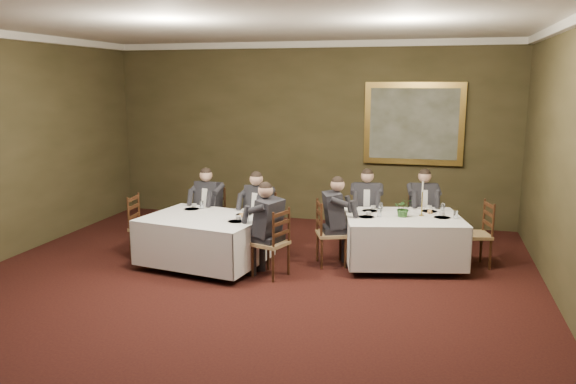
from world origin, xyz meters
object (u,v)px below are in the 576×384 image
at_px(chair_main_backleft, 366,232).
at_px(chair_main_endleft, 331,247).
at_px(diner_main_backleft, 366,219).
at_px(diner_sec_backright, 260,223).
at_px(table_main, 403,237).
at_px(diner_sec_backleft, 210,217).
at_px(chair_sec_endright, 271,257).
at_px(candlestick, 422,203).
at_px(chair_sec_backright, 260,236).
at_px(diner_main_endleft, 331,232).
at_px(diner_main_backright, 422,219).
at_px(table_second, 205,237).
at_px(chair_sec_backleft, 210,230).
at_px(chair_sec_endleft, 146,240).
at_px(painting, 414,124).
at_px(chair_main_backright, 421,232).
at_px(centerpiece, 404,207).
at_px(diner_sec_endright, 270,241).
at_px(chair_main_endright, 475,248).

distance_m(chair_main_backleft, chair_main_endleft, 1.08).
height_order(diner_main_backleft, diner_sec_backright, same).
bearing_deg(table_main, diner_sec_backright, 179.64).
height_order(diner_main_backleft, diner_sec_backleft, same).
height_order(table_main, chair_sec_endright, chair_sec_endright).
bearing_deg(candlestick, chair_sec_endright, -152.06).
relative_size(chair_sec_backright, chair_sec_endright, 1.00).
height_order(diner_main_endleft, chair_sec_endright, diner_main_endleft).
bearing_deg(diner_main_backright, candlestick, 79.52).
xyz_separation_m(table_second, chair_sec_backright, (0.61, 0.81, -0.17)).
bearing_deg(diner_sec_backleft, chair_main_backleft, -158.81).
xyz_separation_m(chair_main_backleft, chair_sec_backleft, (-2.54, -0.58, 0.00)).
xyz_separation_m(table_second, diner_main_endleft, (1.83, 0.54, 0.06)).
distance_m(diner_sec_backleft, chair_sec_endright, 1.82).
distance_m(table_second, diner_sec_backright, 1.00).
distance_m(chair_sec_backright, chair_sec_endleft, 1.81).
distance_m(diner_sec_backleft, chair_sec_backright, 0.97).
xyz_separation_m(table_main, painting, (-0.00, 2.44, 1.52)).
bearing_deg(diner_sec_backleft, diner_main_backright, -159.02).
height_order(diner_main_endleft, painting, painting).
bearing_deg(diner_main_backright, chair_main_backright, -90.00).
xyz_separation_m(diner_main_endleft, chair_sec_backleft, (-2.14, 0.42, -0.23)).
xyz_separation_m(diner_sec_backleft, centerpiece, (3.19, -0.20, 0.40)).
height_order(diner_sec_backleft, painting, painting).
bearing_deg(chair_sec_backright, diner_main_backleft, -140.55).
xyz_separation_m(candlestick, painting, (-0.26, 2.33, 1.01)).
relative_size(chair_main_backright, chair_sec_backright, 1.00).
distance_m(diner_main_backleft, centerpiece, 1.08).
bearing_deg(diner_main_backleft, table_second, 28.04).
xyz_separation_m(table_main, candlestick, (0.26, 0.12, 0.51)).
relative_size(chair_sec_backleft, diner_sec_backright, 0.74).
bearing_deg(diner_main_endleft, chair_sec_endleft, -103.98).
distance_m(chair_main_endleft, painting, 3.34).
distance_m(chair_main_backright, centerpiece, 1.20).
xyz_separation_m(chair_main_backleft, diner_main_endleft, (-0.40, -0.99, 0.23)).
height_order(table_main, painting, painting).
bearing_deg(chair_main_endleft, diner_sec_backleft, -122.02).
bearing_deg(diner_main_endleft, candlestick, 84.21).
xyz_separation_m(diner_sec_backleft, chair_sec_endright, (1.41, -1.13, -0.23)).
xyz_separation_m(chair_main_endleft, diner_sec_backright, (-1.21, 0.26, 0.23)).
bearing_deg(diner_main_backright, table_second, 18.29).
distance_m(chair_main_backleft, diner_main_endleft, 1.10).
distance_m(diner_sec_backleft, diner_sec_endright, 1.79).
bearing_deg(candlestick, diner_sec_backright, -177.68).
bearing_deg(diner_sec_backleft, chair_main_endleft, 177.27).
relative_size(diner_main_backright, chair_main_endright, 1.35).
xyz_separation_m(chair_main_backleft, diner_sec_backright, (-1.62, -0.74, 0.23)).
xyz_separation_m(chair_sec_backright, chair_sec_endright, (0.48, -0.99, 0.00)).
relative_size(table_main, diner_sec_backleft, 1.46).
distance_m(chair_main_backright, painting, 2.26).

